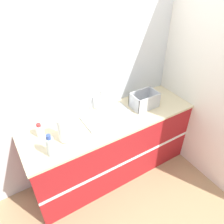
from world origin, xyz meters
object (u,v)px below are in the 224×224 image
(bottle_clear, at_px, (51,147))
(dish_rack, at_px, (144,101))
(bottle_white_spray, at_px, (40,131))
(sink, at_px, (107,116))
(paper_towel_roll, at_px, (64,130))

(bottle_clear, bearing_deg, dish_rack, 8.49)
(bottle_white_spray, bearing_deg, dish_rack, -6.27)
(sink, height_order, paper_towel_roll, sink)
(bottle_white_spray, xyz_separation_m, bottle_clear, (0.01, -0.32, 0.04))
(paper_towel_roll, height_order, bottle_clear, paper_towel_roll)
(sink, distance_m, paper_towel_roll, 0.58)
(dish_rack, bearing_deg, sink, 174.59)
(bottle_white_spray, relative_size, bottle_clear, 0.63)
(paper_towel_roll, relative_size, bottle_clear, 1.09)
(dish_rack, distance_m, bottle_clear, 1.25)
(sink, height_order, bottle_clear, sink)
(bottle_white_spray, bearing_deg, bottle_clear, -88.25)
(sink, height_order, bottle_white_spray, sink)
(paper_towel_roll, bearing_deg, dish_rack, 3.23)
(dish_rack, distance_m, bottle_white_spray, 1.25)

